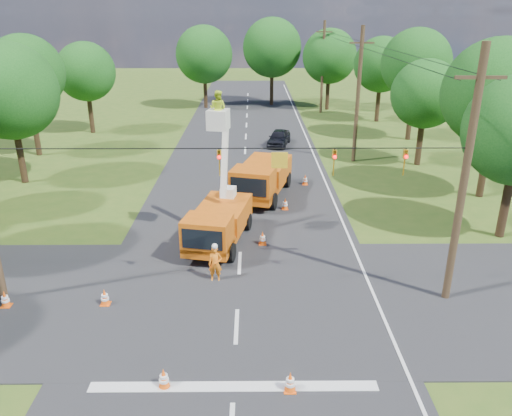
{
  "coord_description": "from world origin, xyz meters",
  "views": [
    {
      "loc": [
        0.61,
        -15.58,
        10.94
      ],
      "look_at": [
        0.76,
        5.46,
        2.6
      ],
      "focal_mm": 35.0,
      "sensor_mm": 36.0,
      "label": 1
    }
  ],
  "objects_px": {
    "traffic_cone_0": "(164,378)",
    "tree_right_b": "(497,93)",
    "tree_far_b": "(272,48)",
    "pole_right_far": "(323,67)",
    "tree_right_e": "(381,65)",
    "traffic_cone_4": "(105,297)",
    "traffic_cone_7": "(305,180)",
    "pole_right_mid": "(358,95)",
    "distant_car": "(279,138)",
    "pole_right_near": "(464,179)",
    "tree_left_e": "(26,73)",
    "tree_far_a": "(204,55)",
    "tree_right_c": "(426,94)",
    "traffic_cone_2": "(263,238)",
    "tree_right_d": "(416,64)",
    "traffic_cone_3": "(285,204)",
    "tree_left_f": "(86,72)",
    "second_truck": "(262,178)",
    "tree_far_c": "(330,56)",
    "ground_worker": "(215,264)",
    "traffic_cone_5": "(5,299)",
    "bucket_truck": "(218,214)",
    "tree_left_d": "(9,91)",
    "traffic_cone_1": "(290,382)"
  },
  "relations": [
    {
      "from": "tree_right_d",
      "to": "second_truck",
      "type": "bearing_deg",
      "value": -131.99
    },
    {
      "from": "bucket_truck",
      "to": "tree_right_e",
      "type": "height_order",
      "value": "tree_right_e"
    },
    {
      "from": "traffic_cone_3",
      "to": "pole_right_mid",
      "type": "height_order",
      "value": "pole_right_mid"
    },
    {
      "from": "distant_car",
      "to": "pole_right_mid",
      "type": "height_order",
      "value": "pole_right_mid"
    },
    {
      "from": "tree_far_b",
      "to": "traffic_cone_5",
      "type": "bearing_deg",
      "value": -104.96
    },
    {
      "from": "bucket_truck",
      "to": "tree_right_b",
      "type": "xyz_separation_m",
      "value": [
        16.08,
        6.87,
        4.83
      ]
    },
    {
      "from": "pole_right_far",
      "to": "tree_right_e",
      "type": "distance_m",
      "value": 7.32
    },
    {
      "from": "bucket_truck",
      "to": "traffic_cone_0",
      "type": "height_order",
      "value": "bucket_truck"
    },
    {
      "from": "tree_far_a",
      "to": "traffic_cone_7",
      "type": "bearing_deg",
      "value": -72.36
    },
    {
      "from": "distant_car",
      "to": "tree_right_c",
      "type": "xyz_separation_m",
      "value": [
        10.28,
        -5.87,
        4.63
      ]
    },
    {
      "from": "tree_right_b",
      "to": "tree_far_b",
      "type": "xyz_separation_m",
      "value": [
        -12.0,
        33.0,
        0.37
      ]
    },
    {
      "from": "ground_worker",
      "to": "tree_right_e",
      "type": "xyz_separation_m",
      "value": [
        14.8,
        33.55,
        5.0
      ]
    },
    {
      "from": "tree_far_c",
      "to": "tree_left_e",
      "type": "bearing_deg",
      "value": -142.75
    },
    {
      "from": "traffic_cone_3",
      "to": "tree_right_d",
      "type": "height_order",
      "value": "tree_right_d"
    },
    {
      "from": "distant_car",
      "to": "tree_far_b",
      "type": "relative_size",
      "value": 0.39
    },
    {
      "from": "traffic_cone_2",
      "to": "tree_far_a",
      "type": "distance_m",
      "value": 38.92
    },
    {
      "from": "tree_right_d",
      "to": "tree_right_e",
      "type": "height_order",
      "value": "tree_right_d"
    },
    {
      "from": "tree_left_e",
      "to": "tree_far_a",
      "type": "xyz_separation_m",
      "value": [
        11.8,
        21.0,
        -0.3
      ]
    },
    {
      "from": "traffic_cone_1",
      "to": "pole_right_mid",
      "type": "height_order",
      "value": "pole_right_mid"
    },
    {
      "from": "pole_right_far",
      "to": "tree_right_c",
      "type": "height_order",
      "value": "pole_right_far"
    },
    {
      "from": "traffic_cone_4",
      "to": "tree_right_c",
      "type": "xyz_separation_m",
      "value": [
        18.47,
        19.46,
        4.95
      ]
    },
    {
      "from": "traffic_cone_3",
      "to": "tree_far_a",
      "type": "height_order",
      "value": "tree_far_a"
    },
    {
      "from": "ground_worker",
      "to": "tree_right_b",
      "type": "bearing_deg",
      "value": 31.22
    },
    {
      "from": "traffic_cone_0",
      "to": "pole_right_far",
      "type": "relative_size",
      "value": 0.07
    },
    {
      "from": "pole_right_mid",
      "to": "tree_right_c",
      "type": "bearing_deg",
      "value": -12.01
    },
    {
      "from": "ground_worker",
      "to": "tree_left_f",
      "type": "height_order",
      "value": "tree_left_f"
    },
    {
      "from": "traffic_cone_2",
      "to": "tree_right_e",
      "type": "relative_size",
      "value": 0.08
    },
    {
      "from": "pole_right_far",
      "to": "tree_right_b",
      "type": "bearing_deg",
      "value": -76.93
    },
    {
      "from": "tree_left_d",
      "to": "tree_right_e",
      "type": "relative_size",
      "value": 1.07
    },
    {
      "from": "tree_left_e",
      "to": "pole_right_far",
      "type": "bearing_deg",
      "value": 35.43
    },
    {
      "from": "pole_right_near",
      "to": "tree_far_b",
      "type": "relative_size",
      "value": 0.97
    },
    {
      "from": "pole_right_far",
      "to": "tree_far_c",
      "type": "relative_size",
      "value": 1.09
    },
    {
      "from": "second_truck",
      "to": "tree_left_f",
      "type": "height_order",
      "value": "tree_left_f"
    },
    {
      "from": "traffic_cone_4",
      "to": "traffic_cone_7",
      "type": "bearing_deg",
      "value": 57.33
    },
    {
      "from": "tree_far_b",
      "to": "distant_car",
      "type": "bearing_deg",
      "value": -90.23
    },
    {
      "from": "bucket_truck",
      "to": "tree_right_b",
      "type": "distance_m",
      "value": 18.14
    },
    {
      "from": "pole_right_near",
      "to": "tree_left_d",
      "type": "distance_m",
      "value": 27.9
    },
    {
      "from": "second_truck",
      "to": "pole_right_mid",
      "type": "height_order",
      "value": "pole_right_mid"
    },
    {
      "from": "traffic_cone_5",
      "to": "pole_right_mid",
      "type": "relative_size",
      "value": 0.07
    },
    {
      "from": "traffic_cone_0",
      "to": "tree_right_d",
      "type": "bearing_deg",
      "value": 62.22
    },
    {
      "from": "pole_right_far",
      "to": "traffic_cone_0",
      "type": "bearing_deg",
      "value": -103.27
    },
    {
      "from": "traffic_cone_0",
      "to": "tree_right_b",
      "type": "xyz_separation_m",
      "value": [
        17.15,
        17.18,
        6.08
      ]
    },
    {
      "from": "traffic_cone_2",
      "to": "tree_far_b",
      "type": "xyz_separation_m",
      "value": [
        1.9,
        39.99,
        6.45
      ]
    },
    {
      "from": "tree_left_e",
      "to": "tree_far_c",
      "type": "height_order",
      "value": "tree_left_e"
    },
    {
      "from": "traffic_cone_7",
      "to": "tree_left_f",
      "type": "bearing_deg",
      "value": 140.24
    },
    {
      "from": "traffic_cone_2",
      "to": "second_truck",
      "type": "bearing_deg",
      "value": 89.44
    },
    {
      "from": "traffic_cone_1",
      "to": "pole_right_far",
      "type": "xyz_separation_m",
      "value": [
        6.75,
        45.36,
        4.75
      ]
    },
    {
      "from": "tree_right_b",
      "to": "tree_right_d",
      "type": "relative_size",
      "value": 1.0
    },
    {
      "from": "traffic_cone_0",
      "to": "traffic_cone_5",
      "type": "xyz_separation_m",
      "value": [
        -7.02,
        4.62,
        0.0
      ]
    },
    {
      "from": "tree_right_e",
      "to": "pole_right_mid",
      "type": "bearing_deg",
      "value": -109.46
    }
  ]
}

